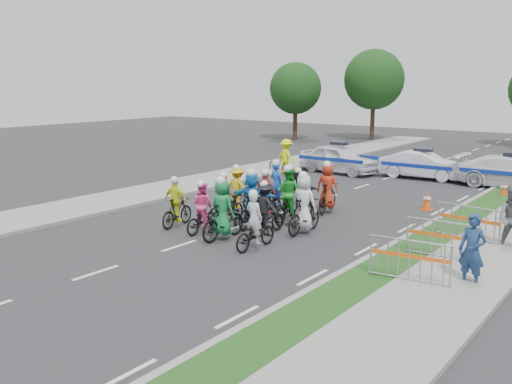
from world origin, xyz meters
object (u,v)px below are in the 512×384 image
Objects in this scene: barrier_1 at (442,241)px; parked_bike at (279,164)px; rider_4 at (265,213)px; marshal_hiviz at (286,157)px; police_car_0 at (339,159)px; cone_1 at (504,189)px; rider_1 at (223,215)px; cone_0 at (427,201)px; rider_7 at (304,209)px; tree_0 at (296,88)px; rider_13 at (328,193)px; rider_6 at (225,205)px; police_car_1 at (422,165)px; rider_5 at (252,203)px; rider_2 at (203,213)px; rider_8 at (289,201)px; rider_9 at (266,199)px; rider_10 at (238,194)px; rider_12 at (277,193)px; rider_3 at (177,207)px; barrier_2 at (468,224)px; barrier_0 at (409,262)px; rider_11 at (299,195)px; spectator_0 at (472,251)px; rider_0 at (255,229)px; tree_3 at (374,80)px.

parked_bike is at bearing 140.69° from barrier_1.
marshal_hiviz is (-6.08, 10.33, 0.23)m from rider_4.
police_car_0 is 8.85m from cone_1.
cone_0 is at bearing -112.93° from rider_1.
rider_1 is at bearing 51.57° from rider_7.
tree_0 is at bearing 129.84° from barrier_1.
rider_13 reaches higher than rider_4.
rider_6 reaches higher than police_car_1.
barrier_1 reaches higher than cone_1.
rider_2 is at bearing 49.00° from rider_5.
rider_1 is 13.13m from parked_bike.
rider_8 is 0.32× the size of tree_0.
rider_9 is at bearing 169.57° from police_car_1.
cone_0 is at bearing -129.58° from rider_5.
rider_7 is 1.04× the size of rider_13.
rider_2 is 12.45m from parked_bike.
rider_12 reaches higher than rider_10.
rider_3 reaches higher than barrier_2.
marshal_hiviz is at bearing -61.25° from rider_8.
tree_0 reaches higher than rider_6.
rider_7 reaches higher than cone_1.
police_car_1 reaches higher than barrier_0.
rider_9 is 2.53× the size of cone_1.
rider_6 is 7.83m from barrier_0.
rider_4 is at bearing 129.12° from rider_9.
cone_0 is at bearing -125.01° from rider_6.
rider_9 is 11.50m from police_car_1.
marshal_hiviz reaches higher than rider_11.
rider_1 is at bearing -168.56° from spectator_0.
barrier_0 is (-1.22, -0.75, -0.33)m from spectator_0.
rider_11 reaches higher than cone_1.
spectator_0 reaches higher than police_car_1.
rider_1 is 8.53m from cone_0.
rider_4 is 5.70m from barrier_0.
rider_1 is 0.45× the size of police_car_0.
rider_12 is 0.99× the size of barrier_1.
rider_8 is at bearing -124.86° from parked_bike.
barrier_1 reaches higher than parked_bike.
police_car_1 is at bearing -86.12° from rider_4.
rider_6 is 3.96m from rider_13.
rider_2 is 12.17m from marshal_hiviz.
rider_0 is 0.89× the size of rider_1.
tree_3 is (-10.96, 30.87, 4.30)m from rider_0.
rider_1 is at bearing -113.80° from cone_1.
rider_8 reaches higher than cone_1.
police_car_1 reaches higher than barrier_1.
rider_8 is at bearing -120.76° from rider_5.
rider_12 is 9.54m from police_car_0.
rider_12 is 1.11× the size of spectator_0.
rider_0 is 1.66m from rider_4.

